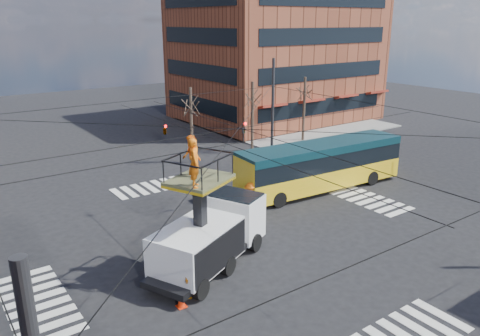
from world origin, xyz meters
name	(u,v)px	position (x,y,z in m)	size (l,w,h in m)	color
ground	(238,239)	(0.00, 0.00, 0.00)	(120.00, 120.00, 0.00)	black
sidewalk_ne	(283,122)	(21.00, 21.00, 0.06)	(18.00, 18.00, 0.12)	slate
crosswalks	(238,239)	(0.00, 0.00, 0.01)	(22.40, 22.40, 0.02)	silver
building_ne	(275,56)	(21.98, 23.98, 7.00)	(20.06, 16.06, 14.00)	brown
overhead_network	(233,159)	(-0.07, 0.40, 4.29)	(24.24, 24.24, 8.00)	#2D2D30
tree_a	(191,105)	(5.00, 13.50, 4.63)	(2.00, 2.00, 6.00)	#382B21
tree_b	(253,98)	(11.00, 13.50, 4.63)	(2.00, 2.00, 6.00)	#382B21
tree_c	(305,92)	(17.00, 13.50, 4.63)	(2.00, 2.00, 6.00)	#382B21
utility_truck	(210,224)	(-2.57, -1.41, 2.08)	(7.31, 5.06, 6.53)	black
city_bus	(321,165)	(8.86, 3.01, 1.73)	(12.37, 3.49, 3.20)	gold
traffic_cone	(181,299)	(-5.35, -3.62, 0.35)	(0.36, 0.36, 0.69)	red
worker_ground	(185,275)	(-4.86, -3.13, 1.03)	(1.20, 0.50, 2.05)	orange
flagger	(250,198)	(2.61, 2.50, 0.94)	(1.21, 0.70, 1.88)	#CE570D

